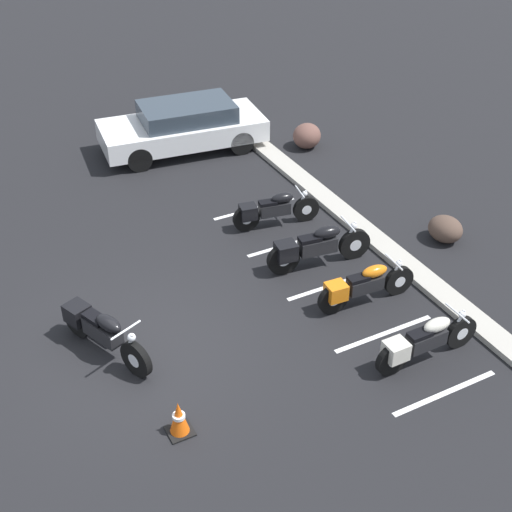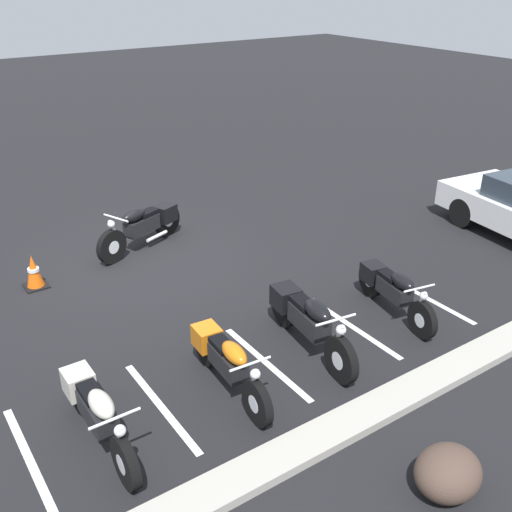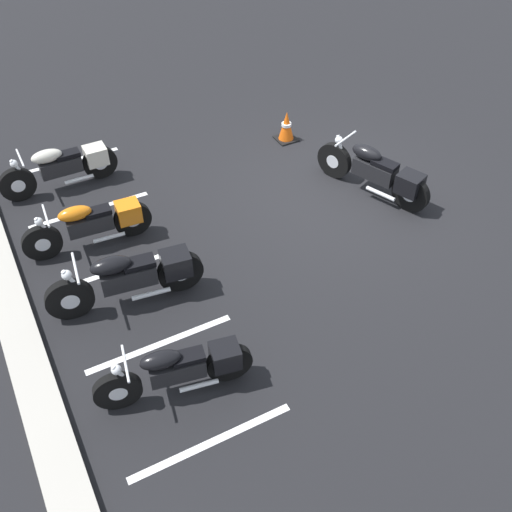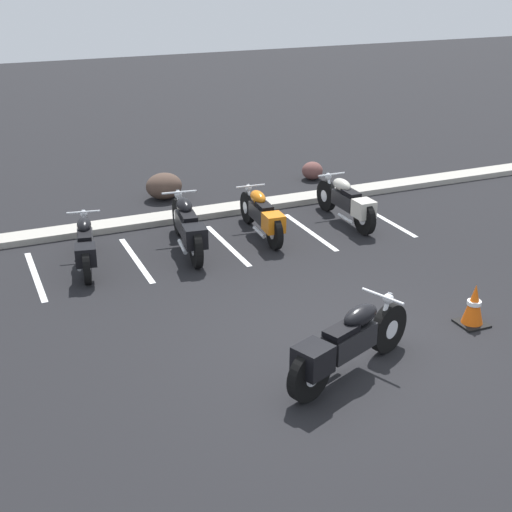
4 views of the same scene
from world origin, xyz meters
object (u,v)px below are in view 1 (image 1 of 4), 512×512
Objects in this scene: parked_bike_3 at (423,342)px; traffic_cone at (179,418)px; car_white at (184,126)px; landscape_rock_2 at (307,136)px; landscape_rock_1 at (445,229)px; parked_bike_2 at (362,286)px; parked_bike_1 at (314,247)px; parked_bike_0 at (272,210)px; motorcycle_black_featured at (100,330)px.

parked_bike_3 is 3.39× the size of traffic_cone.
landscape_rock_2 is (1.42, 2.98, -0.35)m from car_white.
landscape_rock_1 is 5.38m from landscape_rock_2.
car_white is (-7.82, -0.32, 0.25)m from parked_bike_2.
parked_bike_1 is 5.64m from landscape_rock_2.
parked_bike_1 is 3.66× the size of traffic_cone.
traffic_cone is at bearing -138.33° from parked_bike_1.
parked_bike_0 is 3.21× the size of traffic_cone.
parked_bike_3 is at bearing -45.76° from landscape_rock_1.
parked_bike_2 is 2.62× the size of landscape_rock_1.
car_white is (-6.32, -0.18, 0.20)m from parked_bike_1.
landscape_rock_2 reaches higher than traffic_cone.
landscape_rock_2 is 1.31× the size of traffic_cone.
parked_bike_2 reaches higher than landscape_rock_1.
parked_bike_1 is 2.80× the size of landscape_rock_2.
parked_bike_2 is at bearing -77.22° from parked_bike_1.
motorcycle_black_featured reaches higher than parked_bike_0.
traffic_cone is at bearing 173.78° from parked_bike_3.
parked_bike_2 is at bearing 99.32° from car_white.
parked_bike_0 is 4.18m from landscape_rock_2.
motorcycle_black_featured reaches higher than traffic_cone.
car_white reaches higher than parked_bike_1.
landscape_rock_2 is at bearing 67.73° from parked_bike_1.
parked_bike_1 reaches higher than motorcycle_black_featured.
motorcycle_black_featured is at bearing 171.82° from parked_bike_2.
parked_bike_3 reaches higher than landscape_rock_2.
landscape_rock_2 is 10.42m from traffic_cone.
parked_bike_2 is (3.28, 0.14, 0.01)m from parked_bike_0.
parked_bike_0 is at bearing -126.61° from landscape_rock_1.
car_white is at bearing 156.47° from traffic_cone.
parked_bike_0 is 0.97× the size of parked_bike_2.
landscape_rock_1 is at bearing 68.29° from motorcycle_black_featured.
parked_bike_0 is 3.28m from parked_bike_2.
parked_bike_1 is 5.05m from traffic_cone.
parked_bike_1 is 3.08m from landscape_rock_1.
traffic_cone is at bearing 73.42° from car_white.
traffic_cone is (9.17, -3.99, -0.39)m from car_white.
parked_bike_2 is 4.52m from traffic_cone.
motorcycle_black_featured is 4.89m from parked_bike_2.
traffic_cone is (-0.46, -4.31, -0.15)m from parked_bike_3.
parked_bike_1 is (-0.48, 4.64, 0.01)m from motorcycle_black_featured.
parked_bike_2 is 3.32× the size of traffic_cone.
landscape_rock_2 is (-4.90, 2.79, -0.14)m from parked_bike_1.
parked_bike_0 is at bearing 137.93° from traffic_cone.
motorcycle_black_featured is 0.48× the size of car_white.
parked_bike_2 reaches higher than landscape_rock_2.
car_white is 5.70× the size of landscape_rock_1.
landscape_rock_1 is at bearing 23.14° from parked_bike_2.
parked_bike_3 is (1.81, -0.00, 0.01)m from parked_bike_2.
parked_bike_3 is at bearing -78.02° from parked_bike_0.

